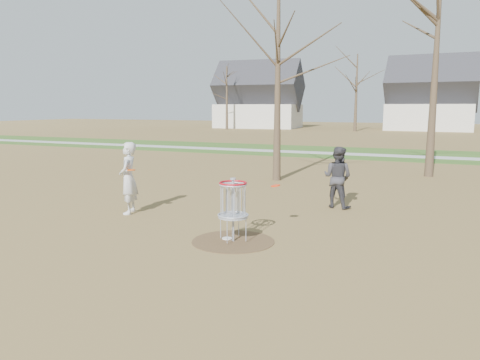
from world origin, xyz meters
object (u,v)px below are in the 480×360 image
Objects in this scene: player_standing at (128,178)px; disc_grounded at (227,238)px; disc_golf_basket at (233,200)px; player_throwing at (338,177)px.

disc_grounded is at bearing 48.91° from player_standing.
disc_golf_basket is at bearing 48.51° from player_standing.
player_standing is 1.44× the size of disc_golf_basket.
player_standing is 5.87m from player_throwing.
disc_grounded is (-1.49, -4.26, -0.86)m from player_throwing.
disc_grounded is at bearing 153.67° from disc_golf_basket.
disc_golf_basket is at bearing 86.41° from player_throwing.
player_standing reaches higher than disc_grounded.
player_standing is 3.94m from disc_golf_basket.
player_standing is at bearing 160.61° from disc_golf_basket.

